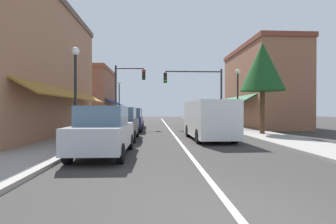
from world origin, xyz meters
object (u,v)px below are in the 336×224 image
at_px(parked_car_nearest_left, 104,131).
at_px(traffic_signal_left_corner, 125,87).
at_px(van_in_lane, 209,119).
at_px(traffic_signal_mast_arm, 201,87).
at_px(street_lamp_left_far, 119,95).
at_px(parked_car_far_left, 134,118).
at_px(street_lamp_left_near, 75,79).
at_px(parked_car_second_left, 121,124).
at_px(parked_car_third_left, 131,120).
at_px(street_lamp_right_mid, 238,89).
at_px(tree_right_near, 262,67).

relative_size(parked_car_nearest_left, traffic_signal_left_corner, 0.73).
bearing_deg(traffic_signal_left_corner, van_in_lane, -59.28).
bearing_deg(traffic_signal_mast_arm, street_lamp_left_far, 148.39).
distance_m(parked_car_far_left, street_lamp_left_near, 12.54).
xyz_separation_m(parked_car_second_left, parked_car_third_left, (0.01, 5.41, 0.00)).
distance_m(traffic_signal_mast_arm, traffic_signal_left_corner, 6.82).
relative_size(van_in_lane, traffic_signal_mast_arm, 0.98).
distance_m(parked_car_third_left, traffic_signal_left_corner, 4.85).
distance_m(traffic_signal_left_corner, street_lamp_left_near, 11.59).
bearing_deg(street_lamp_right_mid, street_lamp_left_far, 139.39).
distance_m(parked_car_nearest_left, parked_car_far_left, 14.75).
bearing_deg(street_lamp_left_near, parked_car_nearest_left, -55.02).
xyz_separation_m(van_in_lane, street_lamp_right_mid, (3.34, 5.15, 2.05)).
distance_m(street_lamp_right_mid, street_lamp_left_far, 13.34).
distance_m(street_lamp_left_near, street_lamp_right_mid, 12.25).
bearing_deg(street_lamp_left_far, parked_car_nearest_left, -83.78).
bearing_deg(traffic_signal_left_corner, street_lamp_right_mid, -25.56).
height_order(parked_car_nearest_left, street_lamp_left_near, street_lamp_left_near).
height_order(van_in_lane, street_lamp_left_near, street_lamp_left_near).
bearing_deg(van_in_lane, parked_car_third_left, 128.92).
bearing_deg(traffic_signal_mast_arm, parked_car_second_left, -124.42).
bearing_deg(tree_right_near, parked_car_third_left, 158.32).
xyz_separation_m(parked_car_third_left, van_in_lane, (4.79, -5.58, 0.27)).
height_order(traffic_signal_mast_arm, tree_right_near, tree_right_near).
bearing_deg(parked_car_second_left, street_lamp_right_mid, 31.19).
xyz_separation_m(van_in_lane, traffic_signal_mast_arm, (1.20, 8.92, 2.54)).
height_order(street_lamp_left_near, street_lamp_left_far, street_lamp_left_far).
xyz_separation_m(van_in_lane, street_lamp_left_near, (-6.52, -2.11, 1.89)).
distance_m(van_in_lane, street_lamp_left_near, 7.11).
bearing_deg(traffic_signal_mast_arm, tree_right_near, -68.11).
bearing_deg(parked_car_far_left, parked_car_nearest_left, -90.66).
relative_size(parked_car_second_left, van_in_lane, 0.78).
distance_m(parked_car_second_left, traffic_signal_left_corner, 9.71).
xyz_separation_m(parked_car_far_left, traffic_signal_left_corner, (-0.69, -0.71, 2.84)).
bearing_deg(parked_car_third_left, street_lamp_right_mid, -4.17).
bearing_deg(traffic_signal_mast_arm, street_lamp_right_mid, -60.34).
distance_m(parked_car_nearest_left, street_lamp_left_near, 3.74).
bearing_deg(parked_car_third_left, parked_car_second_left, -91.23).
relative_size(van_in_lane, street_lamp_left_near, 1.17).
bearing_deg(tree_right_near, street_lamp_right_mid, 100.95).
bearing_deg(parked_car_far_left, tree_right_near, -43.41).
xyz_separation_m(parked_car_nearest_left, parked_car_far_left, (-0.14, 14.75, 0.00)).
xyz_separation_m(parked_car_second_left, street_lamp_left_far, (-1.99, 13.66, 2.33)).
bearing_deg(street_lamp_left_near, parked_car_second_left, 52.88).
distance_m(parked_car_third_left, street_lamp_right_mid, 8.46).
bearing_deg(street_lamp_left_far, parked_car_third_left, -76.39).
bearing_deg(parked_car_third_left, parked_car_far_left, 90.43).
height_order(parked_car_nearest_left, tree_right_near, tree_right_near).
distance_m(parked_car_nearest_left, parked_car_second_left, 4.78).
distance_m(parked_car_second_left, parked_car_third_left, 5.41).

